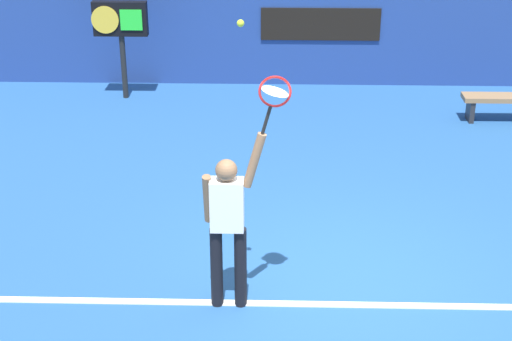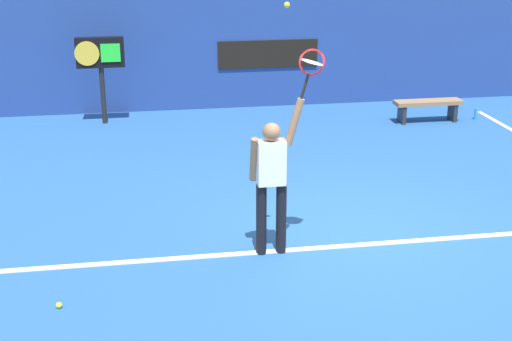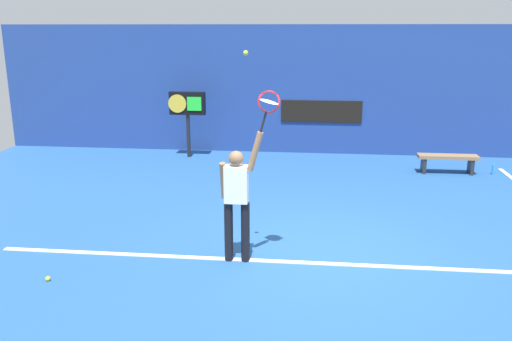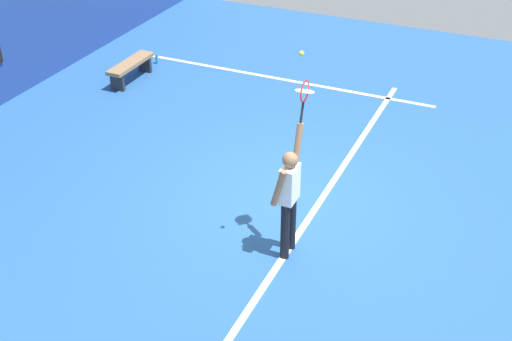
{
  "view_description": "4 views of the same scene",
  "coord_description": "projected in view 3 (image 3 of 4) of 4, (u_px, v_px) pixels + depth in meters",
  "views": [
    {
      "loc": [
        -0.81,
        -7.46,
        4.84
      ],
      "look_at": [
        -1.01,
        -0.06,
        1.37
      ],
      "focal_mm": 54.91,
      "sensor_mm": 36.0,
      "label": 1
    },
    {
      "loc": [
        -2.8,
        -8.49,
        3.98
      ],
      "look_at": [
        -1.46,
        -0.42,
        1.07
      ],
      "focal_mm": 50.11,
      "sensor_mm": 36.0,
      "label": 2
    },
    {
      "loc": [
        -0.19,
        -7.83,
        3.39
      ],
      "look_at": [
        -1.06,
        0.08,
        1.25
      ],
      "focal_mm": 37.38,
      "sensor_mm": 36.0,
      "label": 3
    },
    {
      "loc": [
        -8.81,
        -3.38,
        6.32
      ],
      "look_at": [
        -1.56,
        -0.13,
        1.47
      ],
      "focal_mm": 48.53,
      "sensor_mm": 36.0,
      "label": 4
    }
  ],
  "objects": [
    {
      "name": "scoreboard_clock",
      "position": [
        187.0,
        106.0,
        14.1
      ],
      "size": [
        0.96,
        0.2,
        1.75
      ],
      "color": "black",
      "rests_on": "ground_plane"
    },
    {
      "name": "tennis_ball",
      "position": [
        246.0,
        53.0,
        7.16
      ],
      "size": [
        0.07,
        0.07,
        0.07
      ],
      "primitive_type": "sphere",
      "color": "#CCE033"
    },
    {
      "name": "back_wall",
      "position": [
        322.0,
        90.0,
        14.5
      ],
      "size": [
        18.0,
        0.2,
        3.48
      ],
      "primitive_type": "cube",
      "color": "navy",
      "rests_on": "ground_plane"
    },
    {
      "name": "spare_ball",
      "position": [
        48.0,
        279.0,
        7.36
      ],
      "size": [
        0.07,
        0.07,
        0.07
      ],
      "primitive_type": "sphere",
      "color": "#CCE033",
      "rests_on": "ground_plane"
    },
    {
      "name": "court_bench",
      "position": [
        448.0,
        160.0,
        12.73
      ],
      "size": [
        1.4,
        0.36,
        0.45
      ],
      "color": "olive",
      "rests_on": "ground_plane"
    },
    {
      "name": "sponsor_banner_center",
      "position": [
        321.0,
        112.0,
        14.54
      ],
      "size": [
        2.2,
        0.03,
        0.6
      ],
      "primitive_type": "cube",
      "color": "black"
    },
    {
      "name": "tennis_player",
      "position": [
        237.0,
        196.0,
        7.76
      ],
      "size": [
        0.64,
        0.31,
        1.98
      ],
      "color": "black",
      "rests_on": "ground_plane"
    },
    {
      "name": "water_bottle",
      "position": [
        493.0,
        170.0,
        12.67
      ],
      "size": [
        0.07,
        0.07,
        0.24
      ],
      "primitive_type": "cylinder",
      "color": "#338CD8",
      "rests_on": "ground_plane"
    },
    {
      "name": "court_baseline",
      "position": [
        323.0,
        263.0,
        7.9
      ],
      "size": [
        10.0,
        0.1,
        0.01
      ],
      "primitive_type": "cube",
      "color": "white",
      "rests_on": "ground_plane"
    },
    {
      "name": "tennis_racket",
      "position": [
        268.0,
        104.0,
        7.36
      ],
      "size": [
        0.39,
        0.27,
        0.63
      ],
      "color": "black"
    },
    {
      "name": "ground_plane",
      "position": [
        322.0,
        250.0,
        8.38
      ],
      "size": [
        18.0,
        18.0,
        0.0
      ],
      "primitive_type": "plane",
      "color": "#23518C"
    }
  ]
}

